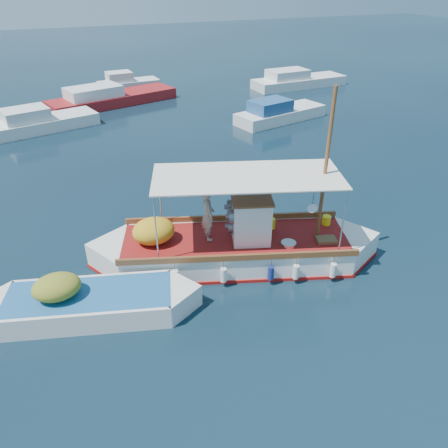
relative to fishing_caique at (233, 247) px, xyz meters
name	(u,v)px	position (x,y,z in m)	size (l,w,h in m)	color
ground	(241,262)	(0.25, -0.17, -0.58)	(160.00, 160.00, 0.00)	black
fishing_caique	(233,247)	(0.00, 0.00, 0.00)	(10.20, 5.21, 6.55)	white
dinghy	(88,304)	(-5.33, -0.93, -0.22)	(6.74, 3.24, 1.71)	white
bg_boat_nw	(40,123)	(-5.91, 18.82, -0.09)	(7.28, 4.07, 1.80)	silver
bg_boat_n	(109,99)	(-0.60, 23.44, -0.09)	(10.50, 5.46, 1.80)	maroon
bg_boat_ne	(278,114)	(9.77, 14.63, -0.09)	(7.15, 3.72, 1.80)	silver
bg_boat_e	(297,81)	(16.31, 23.20, -0.09)	(8.94, 3.10, 1.80)	silver
bg_boat_far_n	(127,84)	(1.71, 27.90, -0.09)	(5.39, 2.40, 1.80)	silver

